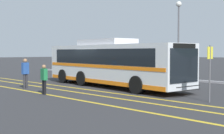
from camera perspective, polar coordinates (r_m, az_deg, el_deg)
ground_plane at (r=21.37m, az=-3.15°, el=-3.39°), size 220.00×220.00×0.00m
lane_strip_0 at (r=19.12m, az=-4.73°, el=-4.11°), size 31.69×0.20×0.01m
lane_strip_1 at (r=18.37m, az=-7.69°, el=-4.41°), size 31.69×0.20×0.01m
lane_strip_2 at (r=17.41m, az=-12.23°, el=-4.85°), size 31.69×0.20×0.01m
curb_strip at (r=26.00m, az=11.24°, el=-2.17°), size 39.69×0.36×0.15m
transit_bus at (r=20.48m, az=-0.03°, el=0.80°), size 12.16×3.59×3.14m
parked_car_0 at (r=31.58m, az=-5.33°, el=-0.05°), size 4.73×1.99×1.45m
parked_car_1 at (r=26.54m, az=4.02°, el=-0.74°), size 4.52×2.05×1.29m
pedestrian_0 at (r=17.13m, az=-12.32°, el=-1.92°), size 0.44×0.27×1.61m
pedestrian_1 at (r=20.17m, az=-15.56°, el=-0.76°), size 0.25×0.43×1.88m
bus_stop_sign at (r=14.76m, az=17.46°, el=0.05°), size 0.07×0.40×2.58m
street_lamp at (r=27.19m, az=12.08°, el=7.55°), size 0.47×0.47×6.57m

